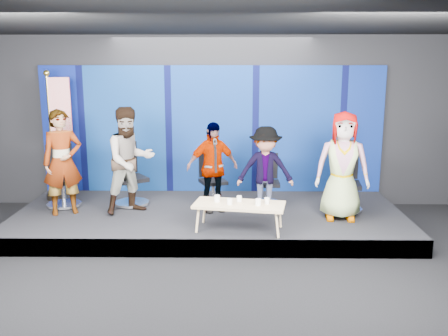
{
  "coord_description": "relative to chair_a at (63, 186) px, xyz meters",
  "views": [
    {
      "loc": [
        0.38,
        -6.26,
        3.01
      ],
      "look_at": [
        0.27,
        2.4,
        1.13
      ],
      "focal_mm": 40.0,
      "sensor_mm": 36.0,
      "label": 1
    }
  ],
  "objects": [
    {
      "name": "coffee_table",
      "position": [
        3.31,
        -1.35,
        0.03
      ],
      "size": [
        1.54,
        0.86,
        0.45
      ],
      "rotation": [
        0.0,
        0.0,
        -0.18
      ],
      "color": "tan",
      "rests_on": "riser"
    },
    {
      "name": "chair_b",
      "position": [
        1.25,
        0.1,
        0.01
      ],
      "size": [
        0.92,
        0.92,
        1.18
      ],
      "rotation": [
        0.0,
        0.0,
        0.59
      ],
      "color": "silver",
      "rests_on": "riser"
    },
    {
      "name": "panelist_e",
      "position": [
        5.08,
        -0.71,
        0.55
      ],
      "size": [
        0.98,
        0.7,
        1.87
      ],
      "primitive_type": "imported",
      "rotation": [
        0.0,
        0.0,
        -0.12
      ],
      "color": "black",
      "rests_on": "riser"
    },
    {
      "name": "panelist_b",
      "position": [
        1.38,
        -0.39,
        0.57
      ],
      "size": [
        1.17,
        1.12,
        1.91
      ],
      "primitive_type": "imported",
      "rotation": [
        0.0,
        0.0,
        0.59
      ],
      "color": "black",
      "rests_on": "riser"
    },
    {
      "name": "mug_b",
      "position": [
        3.15,
        -1.4,
        0.12
      ],
      "size": [
        0.08,
        0.08,
        0.1
      ],
      "primitive_type": "cylinder",
      "color": "white",
      "rests_on": "coffee_table"
    },
    {
      "name": "chair_d",
      "position": [
        3.88,
        0.16,
        -0.06
      ],
      "size": [
        0.55,
        0.55,
        0.96
      ],
      "rotation": [
        0.0,
        0.0,
        -0.01
      ],
      "color": "silver",
      "rests_on": "riser"
    },
    {
      "name": "panelist_d",
      "position": [
        3.79,
        -0.34,
        0.4
      ],
      "size": [
        1.01,
        0.59,
        1.56
      ],
      "primitive_type": "imported",
      "rotation": [
        0.0,
        0.0,
        -0.01
      ],
      "color": "black",
      "rests_on": "riser"
    },
    {
      "name": "chair_e",
      "position": [
        5.26,
        -0.23,
        -0.0
      ],
      "size": [
        0.72,
        0.72,
        1.15
      ],
      "rotation": [
        0.0,
        0.0,
        -0.12
      ],
      "color": "silver",
      "rests_on": "riser"
    },
    {
      "name": "ground",
      "position": [
        2.79,
        -2.8,
        -0.68
      ],
      "size": [
        10.0,
        10.0,
        0.0
      ],
      "primitive_type": "plane",
      "color": "black",
      "rests_on": "ground"
    },
    {
      "name": "panelist_c",
      "position": [
        2.84,
        -0.29,
        0.44
      ],
      "size": [
        1.04,
        0.72,
        1.63
      ],
      "primitive_type": "imported",
      "rotation": [
        0.0,
        0.0,
        0.37
      ],
      "color": "black",
      "rests_on": "riser"
    },
    {
      "name": "riser",
      "position": [
        2.79,
        -0.3,
        -0.53
      ],
      "size": [
        7.0,
        3.0,
        0.3
      ],
      "primitive_type": "cube",
      "color": "black",
      "rests_on": "ground"
    },
    {
      "name": "room_walls",
      "position": [
        2.79,
        -2.8,
        1.75
      ],
      "size": [
        10.02,
        8.02,
        3.51
      ],
      "color": "black",
      "rests_on": "ground"
    },
    {
      "name": "backdrop",
      "position": [
        2.79,
        1.15,
        0.92
      ],
      "size": [
        7.0,
        0.08,
        2.6
      ],
      "primitive_type": "cube",
      "color": "#070E5C",
      "rests_on": "riser"
    },
    {
      "name": "mug_e",
      "position": [
        3.76,
        -1.35,
        0.12
      ],
      "size": [
        0.08,
        0.08,
        0.1
      ],
      "primitive_type": "cylinder",
      "color": "white",
      "rests_on": "coffee_table"
    },
    {
      "name": "chair_c",
      "position": [
        2.82,
        0.21,
        -0.05
      ],
      "size": [
        0.74,
        0.74,
        1.01
      ],
      "rotation": [
        0.0,
        0.0,
        0.37
      ],
      "color": "silver",
      "rests_on": "riser"
    },
    {
      "name": "mug_c",
      "position": [
        3.31,
        -1.24,
        0.12
      ],
      "size": [
        0.08,
        0.08,
        0.1
      ],
      "primitive_type": "cylinder",
      "color": "white",
      "rests_on": "coffee_table"
    },
    {
      "name": "mug_d",
      "position": [
        3.61,
        -1.45,
        0.12
      ],
      "size": [
        0.09,
        0.09,
        0.11
      ],
      "primitive_type": "cylinder",
      "color": "white",
      "rests_on": "coffee_table"
    },
    {
      "name": "flag_stand",
      "position": [
        -0.19,
        0.46,
        0.96
      ],
      "size": [
        0.58,
        0.34,
        2.52
      ],
      "rotation": [
        0.0,
        0.0,
        0.15
      ],
      "color": "black",
      "rests_on": "riser"
    },
    {
      "name": "mug_a",
      "position": [
        2.95,
        -1.24,
        0.12
      ],
      "size": [
        0.09,
        0.09,
        0.11
      ],
      "primitive_type": "cylinder",
      "color": "white",
      "rests_on": "coffee_table"
    },
    {
      "name": "panelist_a",
      "position": [
        0.2,
        -0.47,
        0.56
      ],
      "size": [
        0.81,
        0.7,
        1.87
      ],
      "primitive_type": "imported",
      "rotation": [
        0.0,
        0.0,
        0.45
      ],
      "color": "black",
      "rests_on": "riser"
    },
    {
      "name": "chair_a",
      "position": [
        0.0,
        0.0,
        0.0
      ],
      "size": [
        0.87,
        0.87,
        1.15
      ],
      "rotation": [
        0.0,
        0.0,
        0.45
      ],
      "color": "silver",
      "rests_on": "riser"
    }
  ]
}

